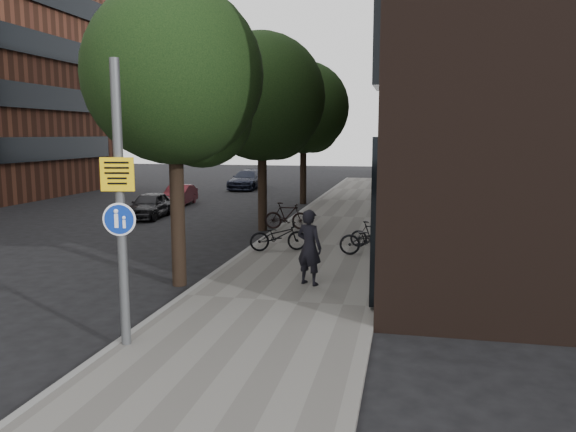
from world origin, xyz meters
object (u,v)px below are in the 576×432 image
(parked_bike_facade_near, at_px, (370,239))
(pedestrian, at_px, (309,247))
(parked_car_near, at_px, (150,205))
(signpost, at_px, (120,204))

(parked_bike_facade_near, bearing_deg, pedestrian, 154.36)
(pedestrian, xyz_separation_m, parked_car_near, (-9.32, 10.43, -0.47))
(pedestrian, bearing_deg, parked_car_near, -24.38)
(parked_car_near, bearing_deg, signpost, -69.65)
(signpost, xyz_separation_m, pedestrian, (2.53, 4.66, -1.58))
(signpost, bearing_deg, parked_car_near, 103.57)
(parked_car_near, bearing_deg, pedestrian, -52.11)
(parked_car_near, bearing_deg, parked_bike_facade_near, -35.96)
(signpost, bearing_deg, pedestrian, 50.90)
(parked_bike_facade_near, distance_m, parked_car_near, 12.49)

